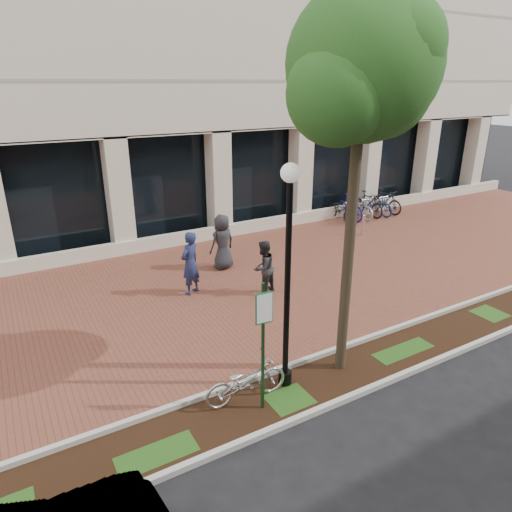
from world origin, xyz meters
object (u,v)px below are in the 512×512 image
pedestrian_mid (263,268)px  pedestrian_right (222,242)px  lamppost (288,269)px  street_tree (363,76)px  bollard (363,225)px  locked_bicycle (246,381)px  bike_rack_cluster (363,205)px  parking_sign (263,333)px  pedestrian_left (190,263)px

pedestrian_mid → pedestrian_right: size_ratio=0.88×
lamppost → street_tree: street_tree is taller
pedestrian_mid → bollard: bearing=-179.0°
lamppost → locked_bicycle: size_ratio=2.68×
lamppost → bike_rack_cluster: (10.21, 8.83, -2.07)m
parking_sign → bollard: 11.66m
parking_sign → pedestrian_right: parking_sign is taller
parking_sign → street_tree: street_tree is taller
locked_bicycle → pedestrian_left: bearing=-7.1°
parking_sign → locked_bicycle: size_ratio=1.55×
pedestrian_mid → pedestrian_left: bearing=-51.5°
street_tree → pedestrian_mid: 6.69m
lamppost → bollard: bearing=39.0°
lamppost → pedestrian_mid: (1.87, 4.03, -1.79)m
lamppost → parking_sign: bearing=-151.1°
pedestrian_right → bollard: bearing=170.5°
bollard → bike_rack_cluster: bearing=47.7°
parking_sign → pedestrian_left: 5.65m
locked_bicycle → bollard: (9.26, 6.79, -0.00)m
bollard → lamppost: bearing=-141.0°
parking_sign → locked_bicycle: bearing=118.0°
lamppost → bollard: lamppost is taller
pedestrian_left → bollard: size_ratio=2.18×
street_tree → pedestrian_mid: size_ratio=4.62×
pedestrian_mid → locked_bicycle: bearing=33.4°
pedestrian_left → bollard: pedestrian_left is taller
pedestrian_left → bollard: (8.30, 1.63, -0.52)m
pedestrian_right → bike_rack_cluster: pedestrian_right is taller
pedestrian_left → bike_rack_cluster: pedestrian_left is taller
street_tree → pedestrian_right: bearing=87.8°
bike_rack_cluster → street_tree: bearing=-132.3°
street_tree → locked_bicycle: (-2.41, 0.04, -5.62)m
pedestrian_left → pedestrian_right: pedestrian_left is taller
pedestrian_left → parking_sign: bearing=52.9°
pedestrian_right → bollard: pedestrian_right is taller
lamppost → street_tree: (1.44, -0.09, 3.46)m
pedestrian_right → lamppost: bearing=62.9°
pedestrian_left → street_tree: bearing=76.7°
pedestrian_mid → pedestrian_right: 2.39m
parking_sign → lamppost: bearing=35.1°
lamppost → pedestrian_right: 6.84m
locked_bicycle → pedestrian_left: 5.27m
pedestrian_mid → bike_rack_cluster: size_ratio=0.46×
pedestrian_left → pedestrian_mid: pedestrian_left is taller
bike_rack_cluster → locked_bicycle: bearing=-139.3°
bollard → pedestrian_right: bearing=-177.3°
street_tree → bollard: street_tree is taller
street_tree → locked_bicycle: 6.11m
lamppost → street_tree: size_ratio=0.61×
parking_sign → locked_bicycle: (-0.16, 0.39, -1.23)m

